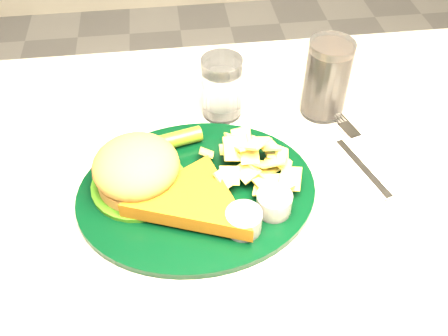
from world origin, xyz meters
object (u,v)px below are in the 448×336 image
(table, at_px, (230,319))
(dinner_plate, at_px, (196,175))
(water_glass, at_px, (222,87))
(fork_napkin, at_px, (361,163))
(cola_glass, at_px, (327,79))

(table, bearing_deg, dinner_plate, 168.23)
(table, distance_m, water_glass, 0.47)
(table, height_order, water_glass, water_glass)
(fork_napkin, bearing_deg, cola_glass, 83.18)
(water_glass, distance_m, cola_glass, 0.17)
(water_glass, bearing_deg, cola_glass, -6.08)
(table, xyz_separation_m, fork_napkin, (0.20, 0.03, 0.38))
(fork_napkin, bearing_deg, dinner_plate, 168.52)
(water_glass, distance_m, fork_napkin, 0.25)
(cola_glass, distance_m, fork_napkin, 0.15)
(dinner_plate, distance_m, water_glass, 0.19)
(water_glass, xyz_separation_m, cola_glass, (0.17, -0.02, 0.01))
(dinner_plate, bearing_deg, cola_glass, 31.15)
(water_glass, relative_size, cola_glass, 0.79)
(water_glass, bearing_deg, fork_napkin, -38.81)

